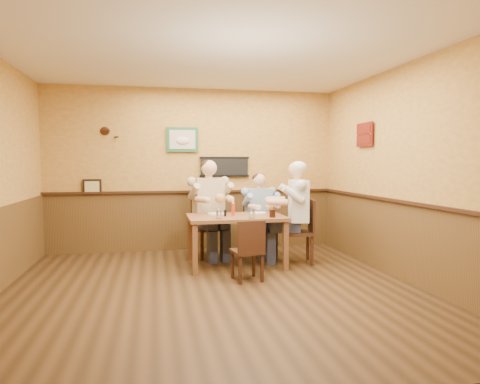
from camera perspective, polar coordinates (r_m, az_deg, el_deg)
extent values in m
plane|color=#31200E|center=(5.25, -3.47, -12.95)|extent=(5.00, 5.00, 0.00)
cube|color=silver|center=(5.18, -3.61, 18.15)|extent=(5.00, 5.00, 0.02)
cube|color=gold|center=(7.51, -6.15, 2.97)|extent=(5.00, 0.02, 2.80)
cube|color=gold|center=(2.58, 4.09, 1.06)|extent=(5.00, 0.02, 2.80)
cube|color=gold|center=(5.91, 21.25, 2.45)|extent=(0.02, 5.00, 2.80)
cube|color=brown|center=(7.56, -6.08, -3.86)|extent=(5.00, 0.02, 1.00)
cube|color=brown|center=(5.99, 20.87, -6.18)|extent=(0.02, 5.00, 1.00)
cube|color=black|center=(7.54, -2.09, 3.38)|extent=(0.88, 0.03, 0.34)
cube|color=#1F5C32|center=(7.47, -7.69, 6.95)|extent=(0.54, 0.03, 0.42)
cube|color=black|center=(7.52, -19.11, 0.64)|extent=(0.30, 0.03, 0.26)
cube|color=#621910|center=(6.81, 16.28, 7.36)|extent=(0.03, 0.48, 0.36)
cube|color=brown|center=(6.27, -0.54, -3.40)|extent=(1.40, 0.90, 0.05)
cube|color=brown|center=(5.86, -6.03, -7.66)|extent=(0.07, 0.07, 0.70)
cube|color=brown|center=(6.11, 6.12, -7.18)|extent=(0.07, 0.07, 0.70)
cube|color=brown|center=(6.62, -6.66, -6.31)|extent=(0.07, 0.07, 0.70)
cube|color=brown|center=(6.84, 4.14, -5.96)|extent=(0.07, 0.07, 0.70)
cylinder|color=white|center=(5.93, -2.83, -3.02)|extent=(0.08, 0.08, 0.12)
cylinder|color=white|center=(5.97, 1.61, -2.89)|extent=(0.11, 0.11, 0.13)
cylinder|color=black|center=(6.08, 4.34, -2.86)|extent=(0.10, 0.10, 0.11)
cylinder|color=red|center=(6.24, -0.92, -2.27)|extent=(0.06, 0.06, 0.20)
cylinder|color=white|center=(6.31, -2.86, -2.68)|extent=(0.05, 0.05, 0.10)
cylinder|color=black|center=(6.20, -1.99, -2.83)|extent=(0.05, 0.05, 0.09)
cylinder|color=silver|center=(6.44, -3.20, -2.90)|extent=(0.34, 0.34, 0.02)
cylinder|color=white|center=(6.56, 2.36, -2.77)|extent=(0.31, 0.31, 0.02)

